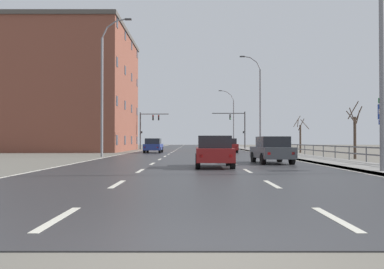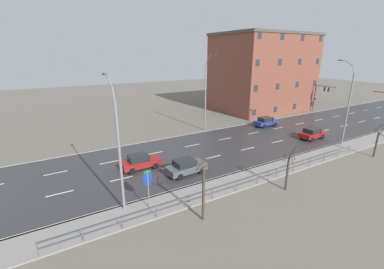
# 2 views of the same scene
# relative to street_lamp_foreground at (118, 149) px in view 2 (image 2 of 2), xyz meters

# --- Properties ---
(ground_plane) EXTENTS (160.00, 160.00, 0.12)m
(ground_plane) POSITION_rel_street_lamp_foreground_xyz_m (-7.42, 36.49, -5.07)
(ground_plane) COLOR #666056
(road_asphalt_strip) EXTENTS (14.00, 120.00, 0.03)m
(road_asphalt_strip) POSITION_rel_street_lamp_foreground_xyz_m (-7.42, 48.48, -5.00)
(road_asphalt_strip) COLOR #303033
(road_asphalt_strip) RESTS_ON ground
(guardrail) EXTENTS (0.07, 32.84, 1.00)m
(guardrail) POSITION_rel_street_lamp_foreground_xyz_m (2.43, 10.54, -4.31)
(guardrail) COLOR #515459
(guardrail) RESTS_ON ground
(street_lamp_foreground) EXTENTS (2.66, 0.24, 10.28)m
(street_lamp_foreground) POSITION_rel_street_lamp_foreground_xyz_m (0.00, 0.00, 0.00)
(street_lamp_foreground) COLOR slate
(street_lamp_foreground) RESTS_ON ground
(street_lamp_midground) EXTENTS (2.41, 0.24, 10.90)m
(street_lamp_midground) POSITION_rel_street_lamp_foreground_xyz_m (0.04, 29.20, 0.33)
(street_lamp_midground) COLOR slate
(street_lamp_midground) RESTS_ON ground
(street_lamp_left_bank) EXTENTS (2.55, 0.24, 11.61)m
(street_lamp_left_bank) POSITION_rel_street_lamp_foreground_xyz_m (-14.87, 17.52, 0.66)
(street_lamp_left_bank) COLOR slate
(street_lamp_left_bank) RESTS_ON ground
(highway_sign) EXTENTS (0.09, 0.68, 3.29)m
(highway_sign) POSITION_rel_street_lamp_foreground_xyz_m (0.97, 1.73, -2.90)
(highway_sign) COLOR slate
(highway_sign) RESTS_ON ground
(traffic_signal_left) EXTENTS (4.36, 0.36, 5.61)m
(traffic_signal_left) POSITION_rel_street_lamp_foreground_xyz_m (-14.24, 45.06, -1.17)
(traffic_signal_left) COLOR #38383A
(traffic_signal_left) RESTS_ON ground
(car_near_left) EXTENTS (1.93, 4.15, 1.57)m
(car_near_left) POSITION_rel_street_lamp_foreground_xyz_m (-3.53, 28.20, -4.21)
(car_near_left) COLOR maroon
(car_near_left) RESTS_ON ground
(car_near_right) EXTENTS (1.90, 4.13, 1.57)m
(car_near_right) POSITION_rel_street_lamp_foreground_xyz_m (-11.66, 27.47, -4.21)
(car_near_right) COLOR navy
(car_near_right) RESTS_ON ground
(car_far_right) EXTENTS (2.01, 4.19, 1.57)m
(car_far_right) POSITION_rel_street_lamp_foreground_xyz_m (-2.85, 7.22, -4.21)
(car_far_right) COLOR #474C51
(car_far_right) RESTS_ON ground
(car_far_left) EXTENTS (1.87, 4.11, 1.57)m
(car_far_left) POSITION_rel_street_lamp_foreground_xyz_m (-6.40, 3.73, -4.21)
(car_far_left) COLOR maroon
(car_far_left) RESTS_ON ground
(brick_building) EXTENTS (13.96, 19.27, 15.56)m
(brick_building) POSITION_rel_street_lamp_foreground_xyz_m (-22.70, 36.97, 2.77)
(brick_building) COLOR brown
(brick_building) RESTS_ON ground
(bare_tree_near) EXTENTS (1.30, 1.36, 5.02)m
(bare_tree_near) POSITION_rel_street_lamp_foreground_xyz_m (4.27, 4.61, -2.67)
(bare_tree_near) COLOR #423328
(bare_tree_near) RESTS_ON ground
(bare_tree_mid) EXTENTS (0.99, 1.01, 4.27)m
(bare_tree_mid) POSITION_rel_street_lamp_foreground_xyz_m (4.42, 13.33, -3.14)
(bare_tree_mid) COLOR #423328
(bare_tree_mid) RESTS_ON ground
(bare_tree_far) EXTENTS (1.64, 1.75, 4.14)m
(bare_tree_far) POSITION_rel_street_lamp_foreground_xyz_m (4.47, 28.46, -3.16)
(bare_tree_far) COLOR #423328
(bare_tree_far) RESTS_ON ground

